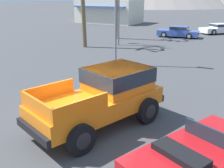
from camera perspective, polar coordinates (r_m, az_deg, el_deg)
The scene contains 7 objects.
ground_plane at distance 9.45m, azimuth -4.15°, elevation -9.25°, with size 320.00×320.00×0.00m, color #424244.
orange_pickup_truck at distance 9.29m, azimuth -1.42°, elevation -2.13°, with size 3.44×5.40×1.98m.
red_convertible_car at distance 7.47m, azimuth 17.89°, elevation -14.62°, with size 3.23×4.49×1.11m.
parked_car_white at distance 34.98m, azimuth 22.25°, elevation 11.11°, with size 4.33×4.57×1.20m.
parked_car_blue at distance 30.47m, azimuth 14.23°, elevation 10.98°, with size 4.53×2.19×1.21m.
traffic_light_main at distance 25.09m, azimuth -0.96°, elevation 17.79°, with size 3.15×0.38×5.81m.
storefront_building at distance 46.00m, azimuth -0.66°, elevation 15.57°, with size 10.29×6.58×3.78m.
Camera 1 is at (4.73, -6.89, 4.43)m, focal length 42.00 mm.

